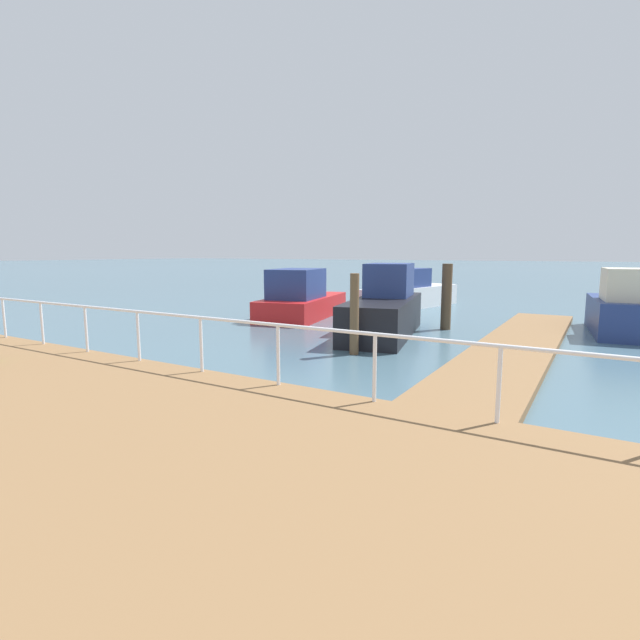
% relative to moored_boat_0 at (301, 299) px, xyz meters
% --- Properties ---
extents(ground_plane, '(300.00, 300.00, 0.00)m').
position_rel_moored_boat_0_xyz_m(ground_plane, '(-6.71, 4.21, -0.75)').
color(ground_plane, '#476675').
extents(floating_dock, '(14.89, 2.00, 0.18)m').
position_rel_moored_boat_0_xyz_m(floating_dock, '(-2.77, -8.73, -0.66)').
color(floating_dock, olive).
rests_on(floating_dock, ground_plane).
extents(boardwalk_railing, '(0.06, 27.18, 1.08)m').
position_rel_moored_boat_0_xyz_m(boardwalk_railing, '(-9.86, -6.86, 0.49)').
color(boardwalk_railing, white).
rests_on(boardwalk_railing, boardwalk).
extents(dock_piling_1, '(0.35, 0.35, 2.29)m').
position_rel_moored_boat_0_xyz_m(dock_piling_1, '(0.01, -6.02, 0.39)').
color(dock_piling_1, brown).
rests_on(dock_piling_1, ground_plane).
extents(dock_piling_2, '(0.24, 0.24, 2.14)m').
position_rel_moored_boat_0_xyz_m(dock_piling_2, '(-5.29, -5.11, 0.31)').
color(dock_piling_2, brown).
rests_on(dock_piling_2, ground_plane).
extents(moored_boat_0, '(5.81, 3.26, 2.02)m').
position_rel_moored_boat_0_xyz_m(moored_boat_0, '(0.00, 0.00, 0.00)').
color(moored_boat_0, red).
rests_on(moored_boat_0, ground_plane).
extents(moored_boat_1, '(4.45, 2.34, 2.18)m').
position_rel_moored_boat_0_xyz_m(moored_boat_1, '(1.88, -11.34, 0.07)').
color(moored_boat_1, navy).
rests_on(moored_boat_1, ground_plane).
extents(moored_boat_3, '(5.70, 2.93, 2.30)m').
position_rel_moored_boat_0_xyz_m(moored_boat_3, '(-2.07, -4.60, 0.09)').
color(moored_boat_3, black).
rests_on(moored_boat_3, ground_plane).
extents(moored_boat_4, '(6.67, 2.88, 1.91)m').
position_rel_moored_boat_0_xyz_m(moored_boat_4, '(5.65, -2.63, -0.04)').
color(moored_boat_4, white).
rests_on(moored_boat_4, ground_plane).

